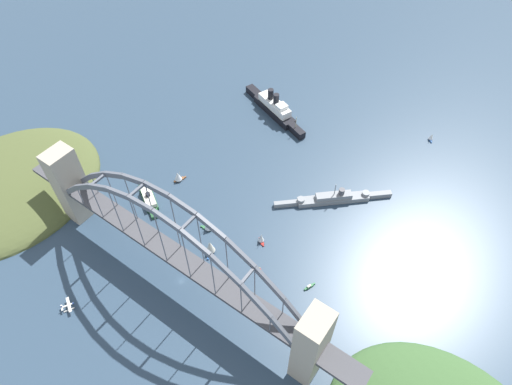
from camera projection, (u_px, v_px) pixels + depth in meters
ground_plane at (181, 280)px, 274.29m from camera, size 1400.00×1400.00×0.00m
harbor_arch_bridge at (174, 253)px, 250.58m from camera, size 241.16×17.74×76.60m
headland_west_shore at (5, 190)px, 321.93m from camera, size 118.24×138.75×22.86m
ocean_liner at (274, 108)px, 373.61m from camera, size 74.98×32.78×20.93m
naval_cruiser at (334, 198)px, 313.23m from camera, size 64.44×60.15×17.28m
harbor_ferry_steamer at (149, 198)px, 313.81m from camera, size 33.14×22.83×8.10m
seaplane_taxiing_near_bridge at (68, 306)px, 261.06m from camera, size 9.84×8.18×4.78m
small_boat_0 at (261, 238)px, 290.00m from camera, size 6.72×5.57×8.61m
small_boat_1 at (309, 287)px, 270.52m from camera, size 3.73×7.82×2.34m
small_boat_2 at (208, 225)px, 295.77m from camera, size 9.66×6.49×10.68m
small_boat_3 at (178, 176)px, 324.93m from camera, size 7.02×9.54×9.49m
small_boat_4 at (431, 137)px, 354.39m from camera, size 5.13×6.05×6.48m
small_boat_5 at (210, 247)px, 283.63m from camera, size 7.62×10.47×12.00m
channel_marker_buoy at (260, 269)px, 278.26m from camera, size 2.20×2.20×2.75m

